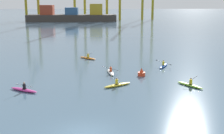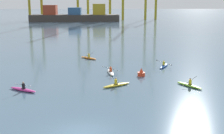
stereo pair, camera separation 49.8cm
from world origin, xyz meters
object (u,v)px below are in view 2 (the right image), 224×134
at_px(kayak_orange, 89,58).
at_px(kayak_yellow, 116,85).
at_px(kayak_white, 111,72).
at_px(kayak_lime, 189,85).
at_px(container_barge, 75,16).
at_px(channel_buoy, 141,73).
at_px(kayak_magenta, 23,89).
at_px(kayak_blue, 164,66).

distance_m(kayak_orange, kayak_yellow, 16.14).
relative_size(kayak_white, kayak_lime, 1.08).
bearing_deg(container_barge, kayak_lime, -78.70).
height_order(kayak_white, kayak_lime, kayak_lime).
relative_size(channel_buoy, kayak_white, 0.29).
bearing_deg(kayak_orange, kayak_magenta, -108.51).
distance_m(kayak_lime, kayak_orange, 19.72).
bearing_deg(kayak_yellow, kayak_blue, 53.52).
height_order(kayak_lime, kayak_orange, kayak_lime).
distance_m(kayak_lime, kayak_blue, 9.79).
xyz_separation_m(kayak_orange, kayak_blue, (10.67, -6.32, 0.00)).
distance_m(kayak_magenta, kayak_yellow, 9.56).
height_order(kayak_orange, kayak_blue, same).
distance_m(kayak_orange, kayak_magenta, 18.04).
xyz_separation_m(container_barge, kayak_lime, (22.27, -111.50, -2.45)).
relative_size(kayak_lime, kayak_blue, 0.97).
distance_m(channel_buoy, kayak_yellow, 5.41).
bearing_deg(kayak_lime, kayak_orange, 125.34).
bearing_deg(kayak_yellow, kayak_orange, 103.37).
xyz_separation_m(channel_buoy, kayak_blue, (3.75, 5.01, -0.19)).
relative_size(container_barge, kayak_blue, 12.54).
bearing_deg(kayak_orange, kayak_blue, -30.66).
xyz_separation_m(kayak_lime, kayak_orange, (-11.40, 16.08, -0.00)).
bearing_deg(kayak_orange, kayak_yellow, -76.63).
distance_m(kayak_white, kayak_blue, 8.23).
height_order(container_barge, kayak_orange, container_barge).
bearing_deg(kayak_yellow, kayak_lime, -2.83).
relative_size(channel_buoy, kayak_yellow, 0.31).
relative_size(container_barge, kayak_magenta, 12.87).
xyz_separation_m(kayak_orange, kayak_yellow, (3.73, -15.70, 0.00)).
height_order(channel_buoy, kayak_blue, channel_buoy).
bearing_deg(kayak_blue, container_barge, 101.95).
height_order(channel_buoy, kayak_magenta, kayak_magenta).
height_order(container_barge, kayak_lime, container_barge).
relative_size(kayak_yellow, kayak_blue, 0.96).
relative_size(kayak_white, kayak_magenta, 1.07).
distance_m(kayak_lime, kayak_magenta, 17.16).
bearing_deg(kayak_orange, kayak_white, -71.81).
distance_m(kayak_white, kayak_yellow, 5.86).
relative_size(channel_buoy, kayak_magenta, 0.31).
relative_size(kayak_lime, kayak_yellow, 1.01).
bearing_deg(kayak_blue, kayak_orange, 149.34).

